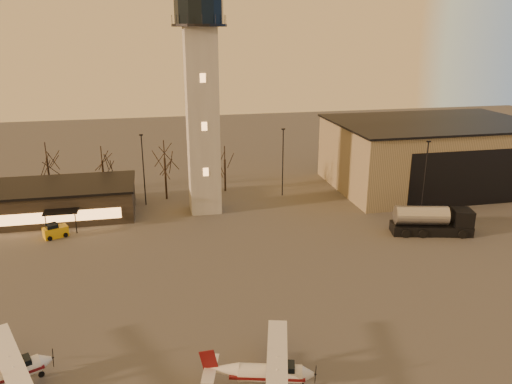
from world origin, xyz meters
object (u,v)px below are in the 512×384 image
terminal (36,202)px  service_cart (55,232)px  hangar (431,154)px  fuel_truck (431,223)px  cessna_rear (8,376)px  control_tower (201,90)px  cessna_front (272,375)px

terminal → service_cart: size_ratio=8.26×
hangar → fuel_truck: size_ratio=3.12×
cessna_rear → hangar: bearing=11.2°
control_tower → terminal: bearing=174.9°
cessna_front → fuel_truck: fuel_truck is taller
cessna_rear → fuel_truck: fuel_truck is taller
hangar → service_cart: bearing=-170.1°
hangar → terminal: 58.11m
terminal → fuel_truck: bearing=-18.5°
fuel_truck → control_tower: bearing=165.6°
fuel_truck → terminal: bearing=175.6°
hangar → cessna_front: 54.26m
cessna_front → hangar: bearing=63.7°
service_cart → terminal: bearing=90.1°
control_tower → hangar: 37.90m
fuel_truck → hangar: bearing=74.5°
hangar → cessna_rear: 65.09m
fuel_truck → service_cart: fuel_truck is taller
hangar → cessna_front: size_ratio=2.90×
control_tower → hangar: (36.00, 3.98, -11.17)m
hangar → cessna_rear: bearing=-145.3°
control_tower → cessna_rear: (-17.38, -33.03, -15.32)m
control_tower → service_cart: 24.98m
control_tower → terminal: control_tower is taller
fuel_truck → service_cart: bearing=-176.7°
control_tower → cessna_front: bearing=-89.4°
terminal → fuel_truck: size_ratio=2.59×
terminal → cessna_front: (22.35, -38.71, -1.16)m
cessna_front → fuel_truck: (25.47, 22.73, 0.39)m
control_tower → fuel_truck: control_tower is taller
cessna_rear → service_cart: 27.47m
service_cart → cessna_front: bearing=-82.4°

